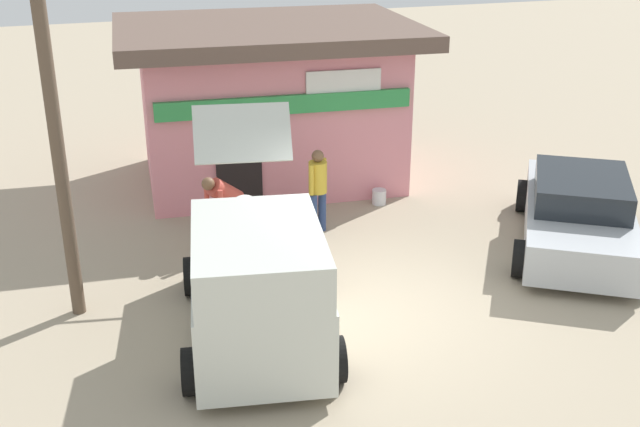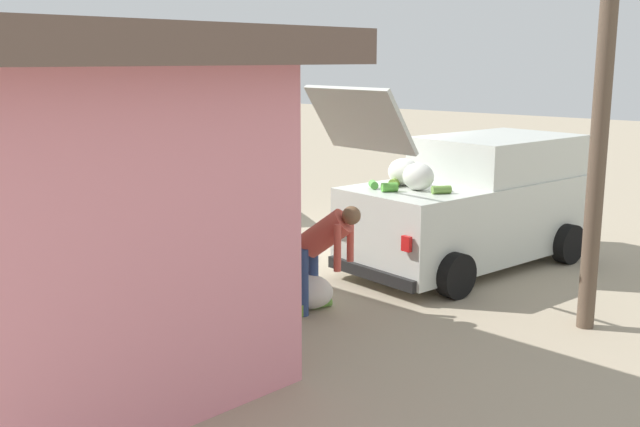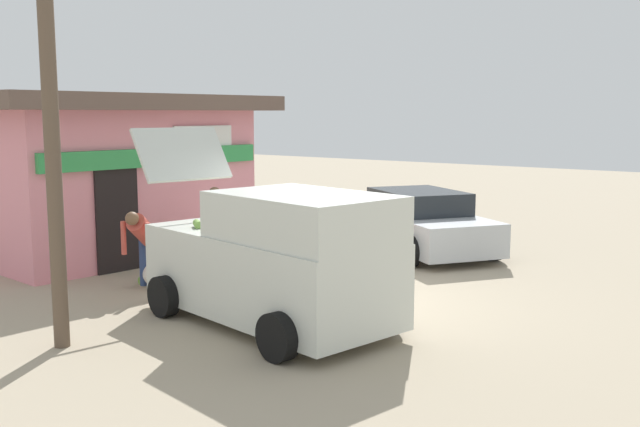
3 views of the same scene
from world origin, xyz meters
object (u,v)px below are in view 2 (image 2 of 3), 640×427
delivery_van (472,203)px  customer_bending (324,246)px  vendor_standing (227,221)px  unloaded_banana_pile (306,293)px  parked_sedan (153,190)px  paint_bucket (97,271)px

delivery_van → customer_bending: bearing=85.4°
vendor_standing → unloaded_banana_pile: 1.61m
parked_sedan → paint_bucket: bearing=130.9°
delivery_van → parked_sedan: bearing=11.7°
unloaded_banana_pile → customer_bending: bearing=-179.0°
vendor_standing → customer_bending: bearing=-178.9°
customer_bending → unloaded_banana_pile: customer_bending is taller
customer_bending → unloaded_banana_pile: (0.29, 0.00, -0.66)m
parked_sedan → vendor_standing: vendor_standing is taller
delivery_van → paint_bucket: (3.63, 4.29, -0.81)m
delivery_van → parked_sedan: size_ratio=1.01×
unloaded_banana_pile → vendor_standing: bearing=1.2°
customer_bending → vendor_standing: bearing=1.1°
parked_sedan → unloaded_banana_pile: (-5.69, 1.95, -0.43)m
delivery_van → paint_bucket: size_ratio=15.37×
unloaded_banana_pile → paint_bucket: size_ratio=2.76×
customer_bending → paint_bucket: customer_bending is taller
delivery_van → customer_bending: delivery_van is taller
delivery_van → unloaded_banana_pile: size_ratio=5.56×
vendor_standing → unloaded_banana_pile: size_ratio=1.93×
delivery_van → vendor_standing: (1.97, 3.27, -0.02)m
vendor_standing → customer_bending: vendor_standing is taller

